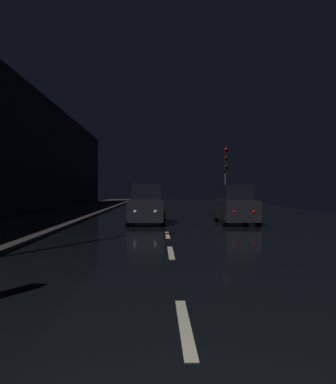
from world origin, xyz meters
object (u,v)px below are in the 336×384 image
traffic_light_far_right (225,164)px  streetlamp_overhead (7,61)px  car_parked_right_far (236,206)px  car_approaching_headlights (147,205)px

traffic_light_far_right → streetlamp_overhead: (-9.01, -17.87, 1.49)m
streetlamp_overhead → car_parked_right_far: 13.73m
traffic_light_far_right → streetlamp_overhead: streetlamp_overhead is taller
traffic_light_far_right → streetlamp_overhead: 20.06m
traffic_light_far_right → car_parked_right_far: 8.26m
car_approaching_headlights → car_parked_right_far: car_approaching_headlights is taller
traffic_light_far_right → car_parked_right_far: size_ratio=1.24×
streetlamp_overhead → traffic_light_far_right: bearing=63.2°
traffic_light_far_right → car_approaching_headlights: size_ratio=1.21×
traffic_light_far_right → car_parked_right_far: bearing=-14.5°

